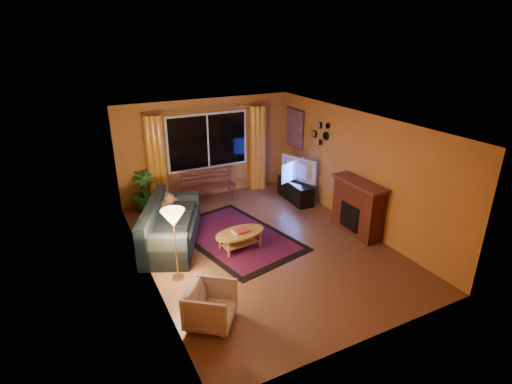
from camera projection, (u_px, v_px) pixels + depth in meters
name	position (u px, v px, depth m)	size (l,w,h in m)	color
floor	(263.00, 245.00, 8.06)	(4.50, 6.00, 0.02)	brown
ceiling	(264.00, 122.00, 7.11)	(4.50, 6.00, 0.02)	white
wall_back	(207.00, 148.00, 10.07)	(4.50, 0.02, 2.50)	#C57D38
wall_left	(143.00, 210.00, 6.64)	(0.02, 6.00, 2.50)	#C57D38
wall_right	(356.00, 170.00, 8.53)	(0.02, 6.00, 2.50)	#C57D38
window	(208.00, 141.00, 9.94)	(2.00, 0.02, 1.30)	black
curtain_rod	(207.00, 109.00, 9.60)	(0.03, 0.03, 3.20)	#BF8C3F
curtain_left	(156.00, 162.00, 9.44)	(0.36, 0.36, 2.24)	orange
curtain_right	(257.00, 148.00, 10.58)	(0.36, 0.36, 2.24)	orange
bench	(209.00, 195.00, 9.99)	(1.35, 0.39, 0.40)	#4F2625
potted_plant	(144.00, 192.00, 9.42)	(0.54, 0.54, 0.96)	#235B1E
sofa	(171.00, 224.00, 7.97)	(0.92, 2.14, 0.87)	#1C272D
dog	(166.00, 205.00, 8.31)	(0.29, 0.39, 0.43)	brown
armchair	(211.00, 304.00, 5.80)	(0.67, 0.62, 0.69)	beige
floor_lamp	(176.00, 246.00, 6.75)	(0.21, 0.21, 1.29)	#BF8C3F
rug	(235.00, 237.00, 8.36)	(1.79, 2.82, 0.02)	maroon
coffee_table	(240.00, 240.00, 7.85)	(1.03, 1.03, 0.37)	#B3833C
tv_console	(295.00, 191.00, 10.10)	(0.40, 1.20, 0.50)	black
television	(296.00, 170.00, 9.89)	(1.05, 0.14, 0.61)	black
fireplace	(358.00, 209.00, 8.38)	(0.40, 1.20, 1.10)	maroon
mirror_cluster	(320.00, 132.00, 9.37)	(0.06, 0.60, 0.56)	black
painting	(295.00, 128.00, 10.38)	(0.04, 0.76, 0.96)	#C75332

